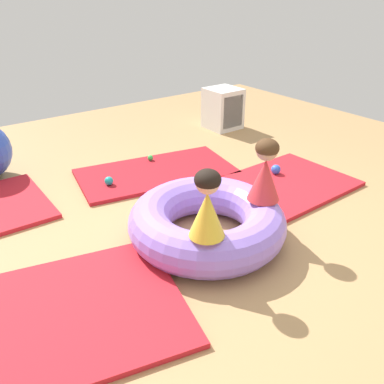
% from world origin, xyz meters
% --- Properties ---
extents(ground_plane, '(8.00, 8.00, 0.00)m').
position_xyz_m(ground_plane, '(0.00, 0.00, 0.00)').
color(ground_plane, tan).
extents(gym_mat_center_rear, '(1.52, 1.04, 0.04)m').
position_xyz_m(gym_mat_center_rear, '(1.10, 0.23, 0.02)').
color(gym_mat_center_rear, red).
rests_on(gym_mat_center_rear, ground).
extents(gym_mat_far_left, '(2.01, 1.54, 0.04)m').
position_xyz_m(gym_mat_far_left, '(-1.48, -0.18, 0.02)').
color(gym_mat_far_left, red).
rests_on(gym_mat_far_left, ground).
extents(gym_mat_front, '(1.79, 1.16, 0.04)m').
position_xyz_m(gym_mat_front, '(0.29, 1.27, 0.02)').
color(gym_mat_front, '#B21923').
rests_on(gym_mat_front, ground).
extents(inflatable_cushion, '(1.26, 1.26, 0.34)m').
position_xyz_m(inflatable_cushion, '(-0.07, -0.06, 0.17)').
color(inflatable_cushion, '#9975EA').
rests_on(inflatable_cushion, ground).
extents(child_in_yellow, '(0.30, 0.30, 0.49)m').
position_xyz_m(child_in_yellow, '(-0.35, -0.41, 0.57)').
color(child_in_yellow, yellow).
rests_on(child_in_yellow, inflatable_cushion).
extents(child_in_red, '(0.36, 0.36, 0.50)m').
position_xyz_m(child_in_red, '(0.33, -0.27, 0.58)').
color(child_in_red, red).
rests_on(child_in_red, inflatable_cushion).
extents(play_ball_blue, '(0.10, 0.10, 0.10)m').
position_xyz_m(play_ball_blue, '(1.27, 0.44, 0.09)').
color(play_ball_blue, blue).
rests_on(play_ball_blue, gym_mat_center_rear).
extents(play_ball_green, '(0.06, 0.06, 0.06)m').
position_xyz_m(play_ball_green, '(0.38, 1.55, 0.07)').
color(play_ball_green, green).
rests_on(play_ball_green, gym_mat_front).
extents(play_ball_teal, '(0.09, 0.09, 0.09)m').
position_xyz_m(play_ball_teal, '(-0.29, 1.25, 0.08)').
color(play_ball_teal, teal).
rests_on(play_ball_teal, gym_mat_front).
extents(storage_cube, '(0.44, 0.44, 0.56)m').
position_xyz_m(storage_cube, '(1.90, 2.04, 0.28)').
color(storage_cube, silver).
rests_on(storage_cube, ground).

